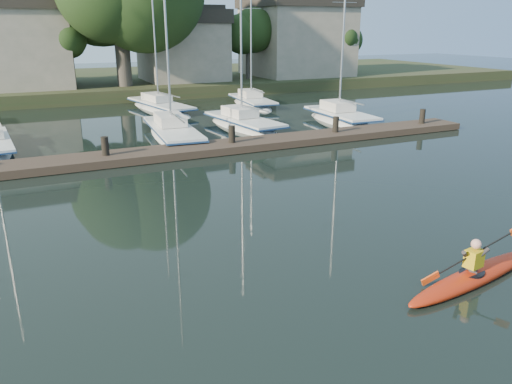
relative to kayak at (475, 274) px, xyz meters
name	(u,v)px	position (x,y,z in m)	size (l,w,h in m)	color
ground	(346,296)	(-3.17, 0.70, -0.19)	(160.00, 160.00, 0.00)	black
kayak	(475,274)	(0.00, 0.00, 0.00)	(4.87, 1.45, 1.54)	#B11D0D
dock	(173,152)	(-3.17, 14.70, 0.02)	(34.00, 2.00, 1.80)	#3F2D24
sailboat_2	(173,141)	(-2.00, 18.76, -0.37)	(2.76, 9.06, 14.78)	silver
sailboat_3	(244,131)	(2.60, 19.61, -0.38)	(2.98, 8.09, 12.73)	silver
sailboat_4	(340,125)	(8.97, 18.83, -0.39)	(2.58, 7.43, 12.45)	silver
sailboat_6	(161,112)	(-0.19, 28.27, -0.36)	(3.59, 9.54, 14.85)	silver
sailboat_7	(252,108)	(6.75, 27.47, -0.37)	(2.67, 7.69, 12.16)	silver
shore	(108,55)	(-1.56, 40.99, 3.04)	(90.00, 25.25, 12.75)	#28381C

